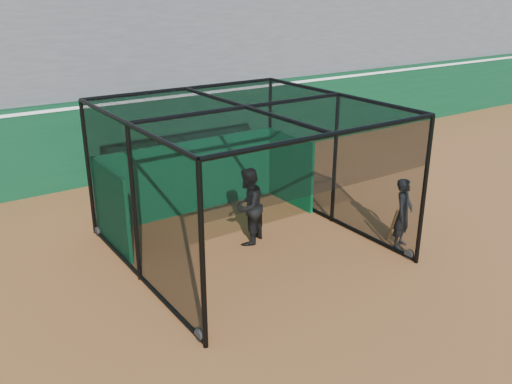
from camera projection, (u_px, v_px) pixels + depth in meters
ground at (288, 300)px, 10.14m from camera, size 120.00×120.00×0.00m
outfield_wall at (116, 137)px, 16.25m from camera, size 50.00×0.50×2.50m
grandstand at (66, 20)px, 18.04m from camera, size 50.00×7.85×8.95m
batting_cage at (246, 180)px, 11.67m from camera, size 5.21×5.43×3.19m
batter at (248, 206)px, 12.13m from camera, size 1.09×1.02×1.78m
on_deck_player at (403, 213)px, 11.98m from camera, size 0.69×0.58×1.61m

